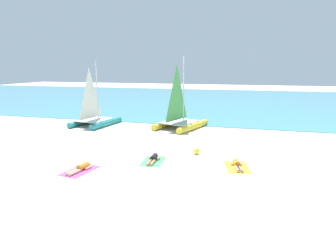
{
  "coord_description": "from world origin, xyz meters",
  "views": [
    {
      "loc": [
        5.03,
        -12.69,
        4.9
      ],
      "look_at": [
        0.0,
        5.19,
        1.2
      ],
      "focal_mm": 32.19,
      "sensor_mm": 36.0,
      "label": 1
    }
  ],
  "objects": [
    {
      "name": "sunbather_left",
      "position": [
        -2.69,
        -0.61,
        0.13
      ],
      "size": [
        0.64,
        1.57,
        0.3
      ],
      "rotation": [
        0.0,
        0.0,
        -0.15
      ],
      "color": "orange",
      "rests_on": "towel_left"
    },
    {
      "name": "ground_plane",
      "position": [
        0.0,
        10.0,
        0.0
      ],
      "size": [
        120.0,
        120.0,
        0.0
      ],
      "primitive_type": "plane",
      "color": "beige"
    },
    {
      "name": "sailboat_teal",
      "position": [
        -7.65,
        9.59,
        0.8
      ],
      "size": [
        3.1,
        4.41,
        5.38
      ],
      "rotation": [
        0.0,
        0.0,
        -0.12
      ],
      "color": "teal",
      "rests_on": "ground"
    },
    {
      "name": "beach_ball",
      "position": [
        2.13,
        3.54,
        0.18
      ],
      "size": [
        0.37,
        0.37,
        0.37
      ],
      "primitive_type": "sphere",
      "color": "yellow",
      "rests_on": "ground"
    },
    {
      "name": "towel_right",
      "position": [
        4.49,
        1.87,
        0.01
      ],
      "size": [
        1.5,
        2.1,
        0.01
      ],
      "primitive_type": "cube",
      "rotation": [
        0.0,
        0.0,
        0.22
      ],
      "color": "yellow",
      "rests_on": "ground"
    },
    {
      "name": "sunbather_right",
      "position": [
        4.47,
        1.93,
        0.13
      ],
      "size": [
        0.74,
        1.56,
        0.3
      ],
      "rotation": [
        0.0,
        0.0,
        0.22
      ],
      "color": "orange",
      "rests_on": "towel_right"
    },
    {
      "name": "sunbather_middle",
      "position": [
        0.18,
        1.71,
        0.13
      ],
      "size": [
        0.58,
        1.57,
        0.3
      ],
      "rotation": [
        0.0,
        0.0,
        0.08
      ],
      "color": "black",
      "rests_on": "towel_middle"
    },
    {
      "name": "sailboat_yellow",
      "position": [
        -0.49,
        10.39,
        0.85
      ],
      "size": [
        3.95,
        4.99,
        5.69
      ],
      "rotation": [
        0.0,
        0.0,
        -0.3
      ],
      "color": "yellow",
      "rests_on": "ground"
    },
    {
      "name": "towel_middle",
      "position": [
        0.18,
        1.64,
        0.01
      ],
      "size": [
        1.25,
        1.99,
        0.01
      ],
      "primitive_type": "cube",
      "rotation": [
        0.0,
        0.0,
        0.08
      ],
      "color": "#4CB266",
      "rests_on": "ground"
    },
    {
      "name": "ocean_water",
      "position": [
        0.0,
        31.53,
        0.03
      ],
      "size": [
        120.0,
        40.0,
        0.05
      ],
      "primitive_type": "cube",
      "color": "#4C9EB7",
      "rests_on": "ground"
    },
    {
      "name": "towel_left",
      "position": [
        -2.71,
        -0.68,
        0.01
      ],
      "size": [
        1.38,
        2.05,
        0.01
      ],
      "primitive_type": "cube",
      "rotation": [
        0.0,
        0.0,
        -0.15
      ],
      "color": "#D84C99",
      "rests_on": "ground"
    }
  ]
}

